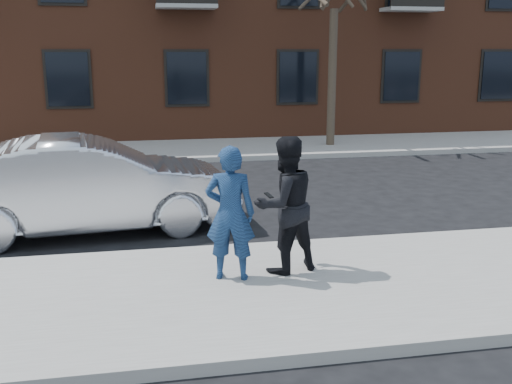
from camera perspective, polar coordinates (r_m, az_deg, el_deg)
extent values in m
plane|color=black|center=(8.09, 0.29, -9.46)|extent=(100.00, 100.00, 0.00)
cube|color=gray|center=(7.84, 0.65, -9.65)|extent=(50.00, 3.50, 0.15)
cube|color=#999691|center=(9.49, -1.52, -5.45)|extent=(50.00, 0.10, 0.15)
cube|color=gray|center=(18.87, -6.33, 4.01)|extent=(50.00, 3.50, 0.15)
cube|color=#999691|center=(17.10, -5.84, 3.04)|extent=(50.00, 0.10, 0.15)
cube|color=black|center=(20.96, 4.00, 10.85)|extent=(1.30, 0.06, 1.70)
cube|color=black|center=(24.05, 22.09, 10.25)|extent=(1.30, 0.06, 1.70)
cylinder|color=#32261D|center=(19.27, 7.26, 10.69)|extent=(0.26, 0.26, 4.20)
imported|color=silver|center=(10.80, -15.63, 0.60)|extent=(5.24, 2.31, 1.67)
imported|color=navy|center=(7.86, -2.48, -2.03)|extent=(0.74, 0.58, 1.80)
cube|color=black|center=(8.00, -2.69, 0.56)|extent=(0.10, 0.14, 0.08)
imported|color=black|center=(8.13, 2.77, -1.24)|extent=(1.09, 0.96, 1.88)
cube|color=black|center=(8.18, 1.22, -0.31)|extent=(0.13, 0.15, 0.06)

